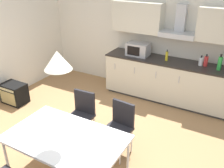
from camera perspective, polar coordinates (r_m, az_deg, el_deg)
ground_plane at (r=4.30m, az=-8.57°, el=-14.62°), size 7.26×8.11×0.02m
wall_back at (r=5.88m, az=7.22°, el=10.77°), size 5.81×0.10×2.50m
kitchen_counter at (r=5.56m, az=13.32°, el=0.69°), size 2.93×0.66×0.91m
backsplash_tile at (r=5.60m, az=14.97°, el=8.25°), size 2.91×0.02×0.47m
upper_wall_cabinets at (r=5.31m, az=15.20°, el=13.58°), size 2.91×0.40×0.64m
microwave at (r=5.59m, az=5.99°, el=7.94°), size 0.48×0.35×0.28m
bottle_red at (r=5.29m, az=20.68°, el=4.92°), size 0.08×0.08×0.24m
bottle_white at (r=5.30m, az=19.65°, el=4.92°), size 0.08×0.08×0.21m
bottle_yellow at (r=5.37m, az=12.40°, el=6.28°), size 0.06×0.06×0.24m
bottle_green at (r=5.18m, az=23.41°, el=4.38°), size 0.08×0.08×0.32m
dining_table at (r=3.40m, az=-10.57°, el=-12.33°), size 1.56×0.95×0.72m
chair_far_right at (r=3.90m, az=1.79°, el=-9.03°), size 0.44×0.44×0.87m
chair_far_left at (r=4.22m, az=-6.87°, el=-6.26°), size 0.42×0.42×0.87m
guitar_amp at (r=5.81m, az=-21.43°, el=-1.99°), size 0.52×0.37×0.44m
pendant_lamp at (r=2.87m, az=-12.34°, el=5.32°), size 0.32×0.32×0.22m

